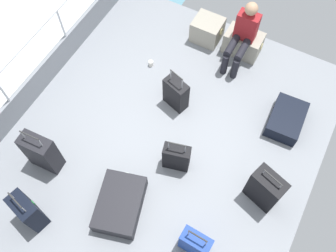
{
  "coord_description": "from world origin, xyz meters",
  "views": [
    {
      "loc": [
        1.21,
        -2.12,
        5.0
      ],
      "look_at": [
        0.0,
        0.12,
        0.25
      ],
      "focal_mm": 39.62,
      "sensor_mm": 36.0,
      "label": 1
    }
  ],
  "objects": [
    {
      "name": "cargo_crate_1",
      "position": [
        0.35,
        2.12,
        0.2
      ],
      "size": [
        0.64,
        0.38,
        0.41
      ],
      "color": "#9E9989",
      "rests_on": "ground_plane"
    },
    {
      "name": "railing_port",
      "position": [
        -2.17,
        0.0,
        0.78
      ],
      "size": [
        0.04,
        4.2,
        1.02
      ],
      "color": "silver",
      "rests_on": "ground_plane"
    },
    {
      "name": "suitcase_4",
      "position": [
        1.09,
        -1.18,
        0.25
      ],
      "size": [
        0.39,
        0.21,
        0.69
      ],
      "color": "navy",
      "rests_on": "ground_plane"
    },
    {
      "name": "suitcase_3",
      "position": [
        1.49,
        1.13,
        0.12
      ],
      "size": [
        0.51,
        0.71,
        0.25
      ],
      "color": "black",
      "rests_on": "ground_plane"
    },
    {
      "name": "passenger_seated",
      "position": [
        0.35,
        1.94,
        0.59
      ],
      "size": [
        0.34,
        0.66,
        1.11
      ],
      "color": "maroon",
      "rests_on": "ground_plane"
    },
    {
      "name": "suitcase_6",
      "position": [
        -0.97,
        -1.84,
        0.31
      ],
      "size": [
        0.45,
        0.32,
        0.8
      ],
      "color": "black",
      "rests_on": "ground_plane"
    },
    {
      "name": "gunwale_port",
      "position": [
        -2.17,
        0.0,
        0.23
      ],
      "size": [
        0.06,
        5.2,
        0.45
      ],
      "primitive_type": "cube",
      "color": "gray",
      "rests_on": "ground_plane"
    },
    {
      "name": "cargo_crate_0",
      "position": [
        -0.3,
        2.11,
        0.2
      ],
      "size": [
        0.52,
        0.43,
        0.4
      ],
      "color": "#9E9989",
      "rests_on": "ground_plane"
    },
    {
      "name": "suitcase_5",
      "position": [
        -1.3,
        -1.11,
        0.35
      ],
      "size": [
        0.46,
        0.26,
        0.88
      ],
      "color": "black",
      "rests_on": "ground_plane"
    },
    {
      "name": "suitcase_0",
      "position": [
        0.34,
        -0.26,
        0.25
      ],
      "size": [
        0.41,
        0.27,
        0.69
      ],
      "color": "black",
      "rests_on": "ground_plane"
    },
    {
      "name": "suitcase_2",
      "position": [
        -0.03,
        -1.17,
        0.13
      ],
      "size": [
        0.77,
        0.93,
        0.27
      ],
      "color": "black",
      "rests_on": "ground_plane"
    },
    {
      "name": "ground_plane",
      "position": [
        0.0,
        0.0,
        -0.03
      ],
      "size": [
        4.4,
        5.2,
        0.06
      ],
      "primitive_type": "cube",
      "color": "gray"
    },
    {
      "name": "suitcase_1",
      "position": [
        -0.15,
        0.66,
        0.27
      ],
      "size": [
        0.42,
        0.3,
        0.77
      ],
      "color": "black",
      "rests_on": "ground_plane"
    },
    {
      "name": "paper_cup",
      "position": [
        -0.86,
        1.13,
        0.05
      ],
      "size": [
        0.08,
        0.08,
        0.1
      ],
      "primitive_type": "cylinder",
      "color": "white",
      "rests_on": "ground_plane"
    },
    {
      "name": "suitcase_7",
      "position": [
        1.59,
        -0.14,
        0.33
      ],
      "size": [
        0.5,
        0.38,
        0.76
      ],
      "color": "black",
      "rests_on": "ground_plane"
    }
  ]
}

